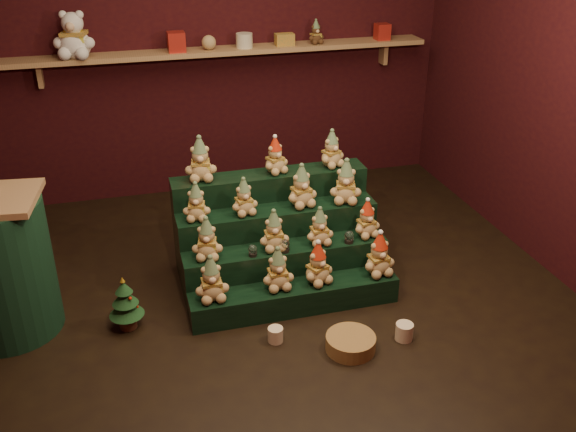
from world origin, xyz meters
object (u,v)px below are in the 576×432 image
object	(u,v)px
snow_globe_b	(285,245)
mini_christmas_tree	(126,303)
mug_left	(276,335)
snow_globe_c	(349,237)
brown_bear	(316,32)
white_bear	(73,28)
wicker_basket	(351,343)
snow_globe_a	(253,250)
mug_right	(404,332)
riser_tier_front	(295,298)

from	to	relation	value
snow_globe_b	mini_christmas_tree	xyz separation A→B (m)	(-1.06, -0.07, -0.22)
snow_globe_b	mug_left	xyz separation A→B (m)	(-0.18, -0.46, -0.36)
mini_christmas_tree	snow_globe_c	bearing A→B (deg)	2.57
mug_left	brown_bear	world-z (taller)	brown_bear
mug_left	white_bear	xyz separation A→B (m)	(-1.04, 2.28, 1.50)
snow_globe_c	mini_christmas_tree	bearing A→B (deg)	-177.43
wicker_basket	white_bear	xyz separation A→B (m)	(-1.45, 2.48, 1.50)
snow_globe_b	white_bear	size ratio (longest dim) A/B	0.20
mini_christmas_tree	wicker_basket	world-z (taller)	mini_christmas_tree
snow_globe_a	mug_right	distance (m)	1.10
mug_left	wicker_basket	bearing A→B (deg)	-25.70
riser_tier_front	wicker_basket	size ratio (longest dim) A/B	4.58
mug_left	wicker_basket	world-z (taller)	same
snow_globe_c	mug_left	bearing A→B (deg)	-144.31
mini_christmas_tree	brown_bear	world-z (taller)	brown_bear
snow_globe_c	wicker_basket	distance (m)	0.78
mug_right	wicker_basket	bearing A→B (deg)	-178.58
snow_globe_a	wicker_basket	xyz separation A→B (m)	(0.45, -0.66, -0.35)
riser_tier_front	snow_globe_b	bearing A→B (deg)	99.16
snow_globe_b	brown_bear	xyz separation A→B (m)	(0.78, 1.82, 1.01)
snow_globe_b	mug_right	bearing A→B (deg)	-47.67
riser_tier_front	snow_globe_c	xyz separation A→B (m)	(0.43, 0.16, 0.31)
mini_christmas_tree	mug_right	xyz separation A→B (m)	(1.65, -0.58, -0.13)
mug_left	brown_bear	bearing A→B (deg)	67.14
snow_globe_b	snow_globe_c	bearing A→B (deg)	0.00
snow_globe_b	snow_globe_c	xyz separation A→B (m)	(0.46, 0.00, -0.00)
mug_right	wicker_basket	size ratio (longest dim) A/B	0.36
mug_left	wicker_basket	distance (m)	0.47
mini_christmas_tree	mug_right	bearing A→B (deg)	-19.47
snow_globe_a	mug_left	distance (m)	0.58
white_bear	mug_right	bearing A→B (deg)	-40.12
mug_left	riser_tier_front	bearing A→B (deg)	54.98
snow_globe_c	mug_right	world-z (taller)	snow_globe_c
snow_globe_a	brown_bear	xyz separation A→B (m)	(0.99, 1.82, 1.02)
mini_christmas_tree	white_bear	size ratio (longest dim) A/B	0.82
snow_globe_c	mug_right	size ratio (longest dim) A/B	0.79
snow_globe_a	mini_christmas_tree	bearing A→B (deg)	-175.39
snow_globe_a	brown_bear	size ratio (longest dim) A/B	0.39
mug_right	mini_christmas_tree	bearing A→B (deg)	160.53
white_bear	snow_globe_c	bearing A→B (deg)	-33.77
riser_tier_front	brown_bear	size ratio (longest dim) A/B	7.01
snow_globe_b	snow_globe_c	size ratio (longest dim) A/B	1.06
mini_christmas_tree	mug_left	world-z (taller)	mini_christmas_tree
mug_left	snow_globe_b	bearing A→B (deg)	68.19
snow_globe_a	white_bear	size ratio (longest dim) A/B	0.17
mug_right	wicker_basket	distance (m)	0.36
snow_globe_c	mug_right	bearing A→B (deg)	-77.99
riser_tier_front	brown_bear	world-z (taller)	brown_bear
snow_globe_c	brown_bear	bearing A→B (deg)	79.96
snow_globe_a	snow_globe_b	world-z (taller)	snow_globe_b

